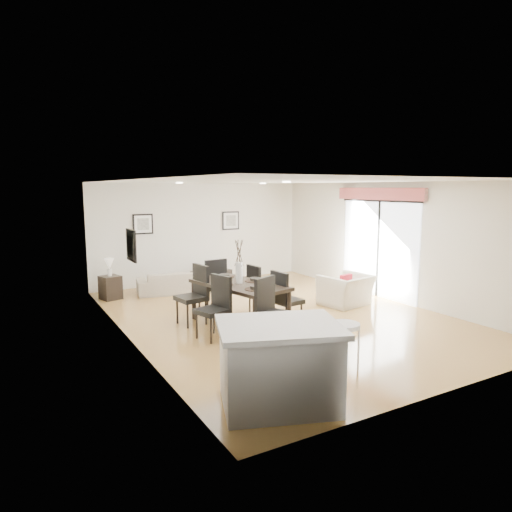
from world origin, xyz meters
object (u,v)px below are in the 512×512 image
armchair (346,290)px  dining_chair_efar (258,287)px  dining_chair_wnear (216,303)px  dining_chair_head (271,307)px  sofa (175,282)px  dining_chair_foot (213,282)px  dining_chair_enear (284,296)px  kitchen_island (279,364)px  dining_chair_wfar (196,291)px  dining_table (239,287)px  coffee_table (212,278)px  bar_stool (344,332)px  side_table (110,287)px

armchair → dining_chair_efar: 2.08m
dining_chair_wnear → dining_chair_head: (0.64, -0.74, 0.02)m
sofa → dining_chair_foot: 1.97m
armchair → dining_chair_enear: size_ratio=0.99×
dining_chair_enear → kitchen_island: (-1.76, -2.60, -0.08)m
sofa → dining_chair_wfar: bearing=89.3°
sofa → dining_table: size_ratio=0.87×
armchair → coffee_table: armchair is taller
dining_chair_foot → dining_chair_wfar: bearing=41.0°
dining_chair_wfar → coffee_table: bearing=142.3°
dining_chair_efar → armchair: bearing=-103.9°
armchair → bar_stool: size_ratio=1.21×
bar_stool → dining_chair_wfar: bearing=99.3°
dining_chair_wfar → side_table: bearing=-168.7°
dining_chair_wfar → dining_chair_wnear: bearing=-9.1°
dining_chair_wfar → dining_chair_head: bearing=11.9°
dining_table → dining_chair_head: dining_chair_head is taller
armchair → dining_chair_wfar: 3.43m
dining_chair_wfar → dining_chair_foot: (0.68, 0.70, -0.01)m
armchair → side_table: size_ratio=1.89×
dining_chair_foot → kitchen_island: 4.42m
dining_chair_enear → dining_chair_wfar: bearing=47.9°
dining_chair_efar → coffee_table: bearing=-10.3°
armchair → dining_chair_enear: (-2.04, -0.62, 0.25)m
dining_chair_wfar → dining_chair_enear: dining_chair_wfar is taller
dining_chair_efar → bar_stool: 3.66m
side_table → kitchen_island: bearing=-84.5°
kitchen_island → dining_chair_efar: bearing=83.8°
dining_chair_enear → kitchen_island: 3.14m
armchair → dining_chair_head: 3.08m
dining_table → dining_chair_wnear: 0.83m
dining_chair_wfar → bar_stool: bearing=0.5°
dining_chair_enear → side_table: (-2.37, 3.75, -0.31)m
dining_chair_head → armchair: bearing=2.6°
dining_table → bar_stool: bearing=-104.3°
dining_chair_head → kitchen_island: size_ratio=0.65×
dining_chair_wfar → side_table: dining_chair_wfar is taller
sofa → dining_table: 3.16m
armchair → kitchen_island: 4.99m
dining_chair_wnear → dining_chair_efar: dining_chair_wnear is taller
coffee_table → side_table: bearing=170.2°
armchair → dining_chair_wnear: bearing=-0.5°
kitchen_island → bar_stool: size_ratio=2.00×
dining_table → dining_chair_foot: dining_chair_foot is taller
dining_table → side_table: 3.69m
bar_stool → sofa: bearing=90.6°
dining_table → dining_chair_enear: size_ratio=2.01×
dining_chair_efar → kitchen_island: bearing=149.5°
sofa → bar_stool: (0.06, -6.21, 0.47)m
dining_chair_head → dining_chair_foot: bearing=65.9°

